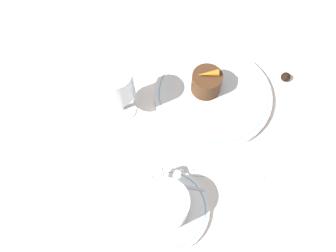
# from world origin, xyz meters

# --- Properties ---
(ground_plane) EXTENTS (3.00, 3.00, 0.00)m
(ground_plane) POSITION_xyz_m (0.00, 0.00, 0.00)
(ground_plane) COLOR white
(dinner_plate) EXTENTS (0.25, 0.25, 0.01)m
(dinner_plate) POSITION_xyz_m (0.02, -0.03, 0.01)
(dinner_plate) COLOR white
(dinner_plate) RESTS_ON ground_plane
(saucer) EXTENTS (0.15, 0.15, 0.01)m
(saucer) POSITION_xyz_m (-0.21, 0.10, 0.01)
(saucer) COLOR white
(saucer) RESTS_ON ground_plane
(coffee_cup) EXTENTS (0.11, 0.08, 0.06)m
(coffee_cup) POSITION_xyz_m (-0.21, 0.10, 0.04)
(coffee_cup) COLOR white
(coffee_cup) RESTS_ON saucer
(spoon) EXTENTS (0.04, 0.11, 0.00)m
(spoon) POSITION_xyz_m (-0.16, 0.09, 0.01)
(spoon) COLOR silver
(spoon) RESTS_ON saucer
(wine_glass) EXTENTS (0.07, 0.07, 0.13)m
(wine_glass) POSITION_xyz_m (0.01, 0.16, 0.09)
(wine_glass) COLOR silver
(wine_glass) RESTS_ON ground_plane
(fork) EXTENTS (0.05, 0.18, 0.01)m
(fork) POSITION_xyz_m (-0.15, 0.02, 0.00)
(fork) COLOR silver
(fork) RESTS_ON ground_plane
(dessert_cake) EXTENTS (0.06, 0.06, 0.05)m
(dessert_cake) POSITION_xyz_m (0.03, -0.01, 0.04)
(dessert_cake) COLOR #4C2D19
(dessert_cake) RESTS_ON dinner_plate
(carrot_garnish) EXTENTS (0.01, 0.04, 0.01)m
(carrot_garnish) POSITION_xyz_m (0.03, -0.01, 0.07)
(carrot_garnish) COLOR orange
(carrot_garnish) RESTS_ON dessert_cake
(chocolate_truffle) EXTENTS (0.02, 0.02, 0.02)m
(chocolate_truffle) POSITION_xyz_m (0.04, -0.19, 0.01)
(chocolate_truffle) COLOR black
(chocolate_truffle) RESTS_ON ground_plane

